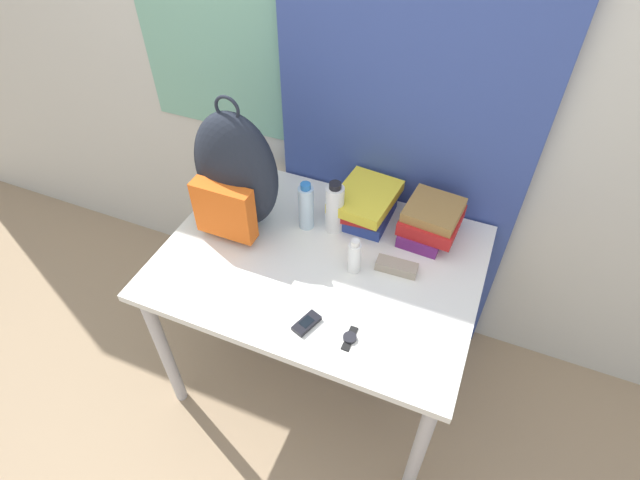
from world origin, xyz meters
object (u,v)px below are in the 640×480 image
object	(u,v)px
backpack	(235,176)
water_bottle	(306,207)
wristwatch	(350,338)
sunglasses_case	(397,267)
book_stack_center	(430,220)
sports_bottle	(335,208)
book_stack_left	(365,204)
sunscreen_bottle	(354,257)
cell_phone	(307,323)

from	to	relation	value
backpack	water_bottle	distance (m)	0.29
wristwatch	backpack	bearing A→B (deg)	149.12
backpack	sunglasses_case	world-z (taller)	backpack
wristwatch	water_bottle	bearing A→B (deg)	128.21
book_stack_center	sports_bottle	size ratio (longest dim) A/B	1.16
sunglasses_case	wristwatch	bearing A→B (deg)	-98.92
sports_bottle	wristwatch	size ratio (longest dim) A/B	2.34
book_stack_left	book_stack_center	distance (m)	0.26
sports_bottle	sunscreen_bottle	distance (m)	0.23
wristwatch	book_stack_left	bearing A→B (deg)	104.62
sunscreen_bottle	backpack	bearing A→B (deg)	172.59
water_bottle	wristwatch	xyz separation A→B (m)	(0.34, -0.44, -0.09)
sunscreen_bottle	sunglasses_case	xyz separation A→B (m)	(0.14, 0.06, -0.05)
water_bottle	cell_phone	distance (m)	0.49
sports_bottle	book_stack_left	bearing A→B (deg)	50.84
book_stack_center	sports_bottle	world-z (taller)	sports_bottle
sports_bottle	wristwatch	xyz separation A→B (m)	(0.24, -0.47, -0.10)
book_stack_left	water_bottle	size ratio (longest dim) A/B	1.41
book_stack_left	backpack	bearing A→B (deg)	-153.47
sports_bottle	cell_phone	distance (m)	0.49
book_stack_center	wristwatch	distance (m)	0.59
book_stack_left	sports_bottle	xyz separation A→B (m)	(-0.09, -0.11, 0.04)
sunscreen_bottle	wristwatch	distance (m)	0.31
sunscreen_bottle	cell_phone	bearing A→B (deg)	-101.68
sunscreen_bottle	sunglasses_case	bearing A→B (deg)	21.70
book_stack_left	wristwatch	world-z (taller)	book_stack_left
backpack	sports_bottle	distance (m)	0.39
book_stack_left	sports_bottle	distance (m)	0.14
sports_bottle	cell_phone	world-z (taller)	sports_bottle
cell_phone	book_stack_center	bearing A→B (deg)	65.49
sunglasses_case	book_stack_left	bearing A→B (deg)	131.85
sports_bottle	backpack	bearing A→B (deg)	-162.33
book_stack_left	water_bottle	bearing A→B (deg)	-145.23
backpack	sunglasses_case	bearing A→B (deg)	-0.66
sports_bottle	sunscreen_bottle	bearing A→B (deg)	-50.47
water_bottle	backpack	bearing A→B (deg)	-160.99
water_bottle	sunglasses_case	size ratio (longest dim) A/B	1.39
book_stack_left	sports_bottle	size ratio (longest dim) A/B	1.32
water_bottle	sunscreen_bottle	distance (m)	0.30
sports_bottle	wristwatch	world-z (taller)	sports_bottle
book_stack_center	sunglasses_case	size ratio (longest dim) A/B	1.73
book_stack_center	sunscreen_bottle	bearing A→B (deg)	-125.31
book_stack_center	sunglasses_case	distance (m)	0.24
book_stack_center	sports_bottle	distance (m)	0.37
cell_phone	wristwatch	xyz separation A→B (m)	(0.15, 0.00, -0.00)
book_stack_center	sports_bottle	xyz separation A→B (m)	(-0.35, -0.11, 0.03)
backpack	book_stack_left	bearing A→B (deg)	26.53
water_bottle	sports_bottle	size ratio (longest dim) A/B	0.93
backpack	book_stack_left	size ratio (longest dim) A/B	1.87
wristwatch	book_stack_center	bearing A→B (deg)	78.90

